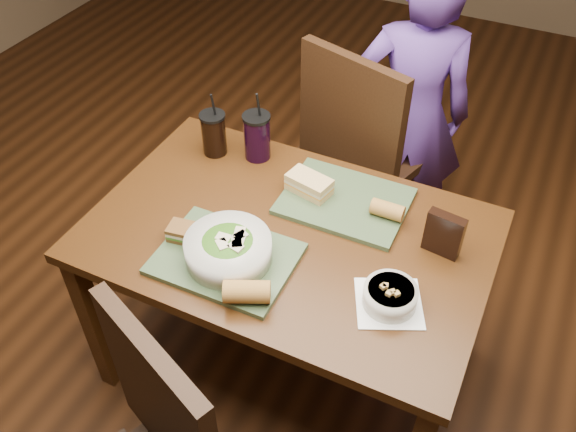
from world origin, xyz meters
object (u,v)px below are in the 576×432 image
object	(u,v)px
salad_bowl	(228,248)
baguette_far	(387,210)
cup_cola	(214,133)
baguette_near	(247,292)
tray_far	(345,201)
cup_berry	(257,136)
diner	(411,115)
chip_bag	(444,234)
sandwich_far	(309,184)
dining_table	(288,251)
sandwich_near	(185,233)
chair_far	(357,150)
tray_near	(226,259)
soup_bowl	(390,296)

from	to	relation	value
salad_bowl	baguette_far	bearing A→B (deg)	46.23
cup_cola	baguette_near	bearing A→B (deg)	-52.15
tray_far	cup_berry	size ratio (longest dim) A/B	1.51
diner	chip_bag	xyz separation A→B (m)	(0.33, -0.79, 0.14)
sandwich_far	tray_far	bearing A→B (deg)	6.49
diner	dining_table	bearing A→B (deg)	66.21
dining_table	cup_cola	world-z (taller)	cup_cola
dining_table	diner	distance (m)	0.93
sandwich_near	baguette_near	xyz separation A→B (m)	(0.30, -0.13, 0.01)
chair_far	cup_berry	world-z (taller)	chair_far
sandwich_far	chip_bag	bearing A→B (deg)	-7.91
baguette_near	baguette_far	bearing A→B (deg)	64.14
dining_table	chip_bag	world-z (taller)	chip_bag
cup_berry	chip_bag	size ratio (longest dim) A/B	1.82
tray_near	sandwich_far	world-z (taller)	sandwich_far
tray_near	cup_cola	xyz separation A→B (m)	(-0.32, 0.47, 0.08)
baguette_far	cup_berry	bearing A→B (deg)	167.30
chair_far	baguette_near	world-z (taller)	chair_far
tray_far	soup_bowl	bearing A→B (deg)	-51.63
baguette_far	cup_berry	distance (m)	0.56
salad_bowl	tray_far	bearing A→B (deg)	61.77
baguette_far	cup_cola	bearing A→B (deg)	173.74
baguette_near	chip_bag	size ratio (longest dim) A/B	0.88
sandwich_far	cup_berry	bearing A→B (deg)	155.60
diner	baguette_near	world-z (taller)	diner
chair_far	cup_berry	distance (m)	0.52
sandwich_far	tray_near	bearing A→B (deg)	-104.86
diner	cup_berry	world-z (taller)	diner
salad_bowl	cup_berry	world-z (taller)	cup_berry
diner	cup_cola	size ratio (longest dim) A/B	5.30
cup_cola	baguette_far	bearing A→B (deg)	-6.26
tray_far	sandwich_near	distance (m)	0.55
cup_cola	chip_bag	xyz separation A→B (m)	(0.90, -0.14, -0.01)
baguette_far	salad_bowl	bearing A→B (deg)	-133.77
chair_far	cup_cola	bearing A→B (deg)	-134.77
diner	chair_far	bearing A→B (deg)	41.35
chair_far	soup_bowl	size ratio (longest dim) A/B	4.34
chair_far	cup_cola	world-z (taller)	chair_far
tray_far	cup_cola	distance (m)	0.56
chip_bag	tray_near	bearing A→B (deg)	-143.38
baguette_far	chair_far	bearing A→B (deg)	119.67
cup_cola	chair_far	bearing A→B (deg)	45.23
chair_far	chip_bag	bearing A→B (deg)	-49.26
tray_far	cup_cola	bearing A→B (deg)	173.87
chip_bag	salad_bowl	bearing A→B (deg)	-142.80
cup_berry	dining_table	bearing A→B (deg)	-48.64
cup_cola	cup_berry	bearing A→B (deg)	16.47
soup_bowl	sandwich_far	bearing A→B (deg)	140.35
cup_cola	chip_bag	world-z (taller)	cup_cola
dining_table	tray_near	bearing A→B (deg)	-120.65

